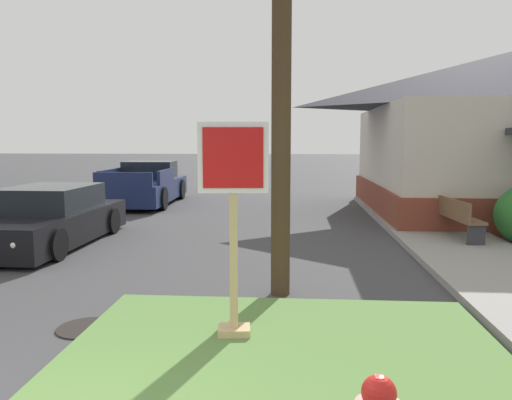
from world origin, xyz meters
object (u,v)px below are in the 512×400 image
at_px(stop_sign, 234,232).
at_px(street_bench, 458,216).
at_px(manhole_cover, 87,328).
at_px(parked_sedan_black, 49,219).

distance_m(stop_sign, street_bench, 7.14).
distance_m(manhole_cover, parked_sedan_black, 5.47).
distance_m(stop_sign, manhole_cover, 2.20).
relative_size(parked_sedan_black, street_bench, 2.57).
xyz_separation_m(parked_sedan_black, street_bench, (8.84, 0.79, 0.05)).
relative_size(manhole_cover, parked_sedan_black, 0.15).
bearing_deg(street_bench, parked_sedan_black, -174.87).
height_order(manhole_cover, street_bench, street_bench).
xyz_separation_m(stop_sign, manhole_cover, (-1.80, 0.24, -1.24)).
distance_m(manhole_cover, street_bench, 8.16).
xyz_separation_m(stop_sign, street_bench, (4.24, 5.70, -0.65)).
relative_size(manhole_cover, street_bench, 0.40).
bearing_deg(manhole_cover, stop_sign, -7.66).
bearing_deg(stop_sign, manhole_cover, 172.34).
distance_m(parked_sedan_black, street_bench, 8.88).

